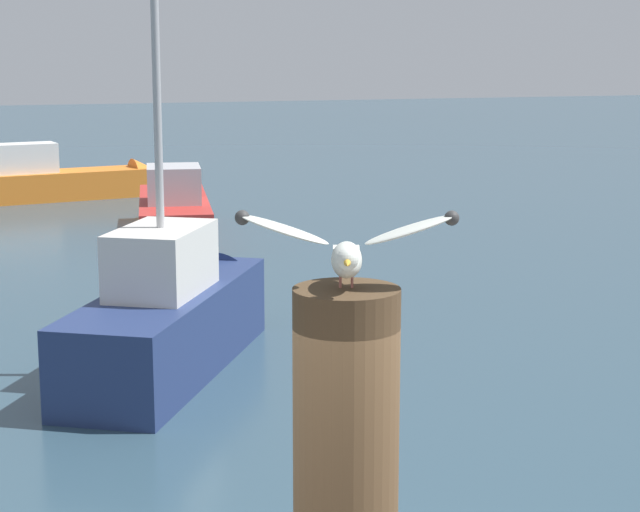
{
  "coord_description": "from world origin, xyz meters",
  "views": [
    {
      "loc": [
        -1.05,
        -3.43,
        3.31
      ],
      "look_at": [
        -0.02,
        -0.24,
        2.66
      ],
      "focal_mm": 61.74,
      "sensor_mm": 36.0,
      "label": 1
    }
  ],
  "objects_px": {
    "mooring_post": "(346,471)",
    "seagull": "(347,248)",
    "boat_orange": "(68,180)",
    "boat_red": "(173,208)",
    "boat_navy": "(179,311)"
  },
  "relations": [
    {
      "from": "mooring_post",
      "to": "seagull",
      "type": "distance_m",
      "value": 0.68
    },
    {
      "from": "boat_orange",
      "to": "boat_red",
      "type": "bearing_deg",
      "value": -73.89
    },
    {
      "from": "mooring_post",
      "to": "seagull",
      "type": "bearing_deg",
      "value": -108.76
    },
    {
      "from": "mooring_post",
      "to": "seagull",
      "type": "relative_size",
      "value": 1.79
    },
    {
      "from": "boat_navy",
      "to": "mooring_post",
      "type": "bearing_deg",
      "value": -97.13
    },
    {
      "from": "boat_navy",
      "to": "seagull",
      "type": "bearing_deg",
      "value": -97.13
    },
    {
      "from": "boat_orange",
      "to": "boat_navy",
      "type": "distance_m",
      "value": 13.18
    },
    {
      "from": "mooring_post",
      "to": "boat_orange",
      "type": "relative_size",
      "value": 0.23
    },
    {
      "from": "boat_orange",
      "to": "mooring_post",
      "type": "bearing_deg",
      "value": -92.9
    },
    {
      "from": "seagull",
      "to": "boat_navy",
      "type": "relative_size",
      "value": 0.15
    },
    {
      "from": "mooring_post",
      "to": "boat_red",
      "type": "relative_size",
      "value": 0.23
    },
    {
      "from": "mooring_post",
      "to": "boat_orange",
      "type": "distance_m",
      "value": 21.5
    },
    {
      "from": "boat_red",
      "to": "boat_orange",
      "type": "distance_m",
      "value": 5.09
    },
    {
      "from": "boat_orange",
      "to": "boat_navy",
      "type": "bearing_deg",
      "value": -90.23
    },
    {
      "from": "mooring_post",
      "to": "boat_navy",
      "type": "relative_size",
      "value": 0.26
    }
  ]
}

